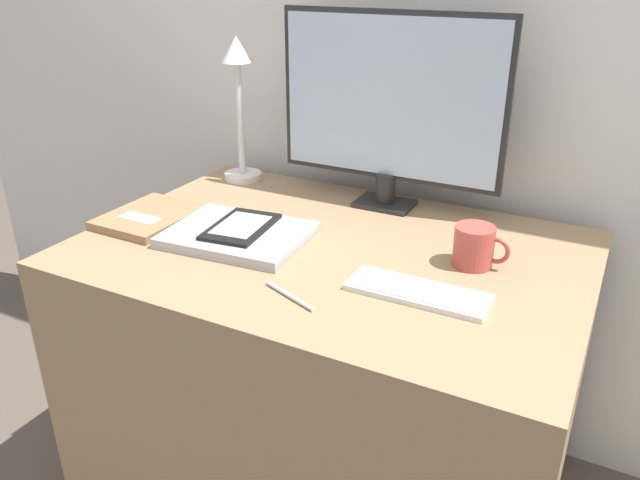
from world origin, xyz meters
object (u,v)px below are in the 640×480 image
object	(u,v)px
ereader	(241,227)
coffee_mug	(475,246)
pen	(290,296)
monitor	(390,105)
notebook	(150,217)
laptop	(238,235)
desk_lamp	(239,96)
keyboard	(418,292)

from	to	relation	value
ereader	coffee_mug	bearing A→B (deg)	11.98
pen	monitor	bearing A→B (deg)	92.48
pen	notebook	bearing A→B (deg)	160.90
monitor	notebook	distance (m)	0.67
monitor	laptop	world-z (taller)	monitor
desk_lamp	pen	xyz separation A→B (m)	(0.49, -0.56, -0.25)
coffee_mug	ereader	bearing A→B (deg)	-168.02
notebook	pen	world-z (taller)	notebook
keyboard	pen	world-z (taller)	keyboard
laptop	keyboard	bearing A→B (deg)	-6.92
laptop	pen	bearing A→B (deg)	-36.69
laptop	ereader	size ratio (longest dim) A/B	1.60
monitor	notebook	world-z (taller)	monitor
desk_lamp	notebook	bearing A→B (deg)	-93.54
laptop	notebook	bearing A→B (deg)	-178.62
coffee_mug	pen	bearing A→B (deg)	-132.50
coffee_mug	pen	world-z (taller)	coffee_mug
coffee_mug	pen	distance (m)	0.42
monitor	ereader	world-z (taller)	monitor
laptop	desk_lamp	bearing A→B (deg)	122.53
keyboard	notebook	distance (m)	0.73
keyboard	ereader	xyz separation A→B (m)	(-0.47, 0.07, 0.02)
ereader	pen	xyz separation A→B (m)	(0.25, -0.20, -0.03)
keyboard	laptop	size ratio (longest dim) A/B	0.83
keyboard	monitor	bearing A→B (deg)	119.57
notebook	keyboard	bearing A→B (deg)	-3.92
notebook	laptop	bearing A→B (deg)	1.38
ereader	notebook	xyz separation A→B (m)	(-0.27, -0.02, -0.02)
laptop	notebook	world-z (taller)	laptop
ereader	keyboard	bearing A→B (deg)	-8.41
monitor	desk_lamp	bearing A→B (deg)	179.32
laptop	coffee_mug	world-z (taller)	coffee_mug
ereader	desk_lamp	xyz separation A→B (m)	(-0.24, 0.37, 0.22)
ereader	desk_lamp	distance (m)	0.49
monitor	laptop	size ratio (longest dim) A/B	1.78
keyboard	pen	bearing A→B (deg)	-149.95
pen	laptop	bearing A→B (deg)	143.31
keyboard	coffee_mug	world-z (taller)	coffee_mug
monitor	ereader	size ratio (longest dim) A/B	2.84
laptop	coffee_mug	bearing A→B (deg)	13.24
ereader	pen	size ratio (longest dim) A/B	1.55
keyboard	pen	distance (m)	0.25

